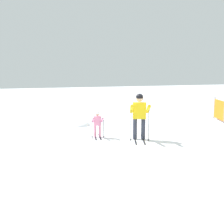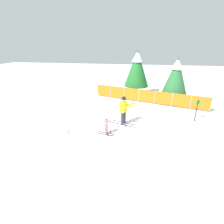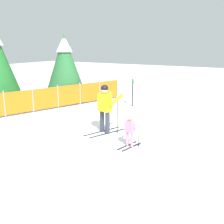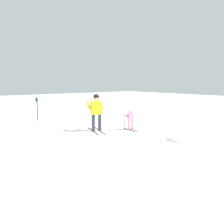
{
  "view_description": "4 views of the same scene",
  "coord_description": "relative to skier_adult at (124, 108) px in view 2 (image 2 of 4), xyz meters",
  "views": [
    {
      "loc": [
        9.41,
        -4.23,
        2.53
      ],
      "look_at": [
        -0.44,
        -1.13,
        0.96
      ],
      "focal_mm": 45.0,
      "sensor_mm": 36.0,
      "label": 1
    },
    {
      "loc": [
        1.07,
        -9.59,
        4.45
      ],
      "look_at": [
        -0.37,
        -0.94,
        0.96
      ],
      "focal_mm": 28.0,
      "sensor_mm": 36.0,
      "label": 2
    },
    {
      "loc": [
        -7.63,
        -5.32,
        3.01
      ],
      "look_at": [
        -0.16,
        -0.79,
        0.87
      ],
      "focal_mm": 45.0,
      "sensor_mm": 36.0,
      "label": 3
    },
    {
      "loc": [
        -7.76,
        5.16,
        2.2
      ],
      "look_at": [
        -0.49,
        -0.64,
        0.91
      ],
      "focal_mm": 35.0,
      "sensor_mm": 36.0,
      "label": 4
    }
  ],
  "objects": [
    {
      "name": "skier_child",
      "position": [
        -0.77,
        -1.36,
        -0.43
      ],
      "size": [
        0.95,
        0.5,
        0.99
      ],
      "rotation": [
        0.0,
        0.0,
        -0.17
      ],
      "color": "black",
      "rests_on": "ground_plane"
    },
    {
      "name": "trail_marker",
      "position": [
        4.25,
        1.14,
        -0.16
      ],
      "size": [
        0.28,
        0.07,
        1.36
      ],
      "color": "black",
      "rests_on": "ground_plane"
    },
    {
      "name": "conifer_near",
      "position": [
        0.45,
        6.31,
        1.44
      ],
      "size": [
        2.13,
        2.13,
        3.96
      ],
      "color": "#4C3823",
      "rests_on": "ground_plane"
    },
    {
      "name": "safety_fence",
      "position": [
        1.38,
        4.12,
        -0.44
      ],
      "size": [
        8.6,
        2.68,
        1.12
      ],
      "rotation": [
        0.0,
        0.0,
        -0.3
      ],
      "color": "gray",
      "rests_on": "ground_plane"
    },
    {
      "name": "snow_mound",
      "position": [
        -3.3,
        -1.58,
        -1.01
      ],
      "size": [
        1.11,
        0.95,
        0.44
      ],
      "primitive_type": "ellipsoid",
      "color": "white",
      "rests_on": "ground_plane"
    },
    {
      "name": "ground_plane",
      "position": [
        -0.21,
        0.3,
        -1.01
      ],
      "size": [
        60.0,
        60.0,
        0.0
      ],
      "primitive_type": "plane",
      "color": "white"
    },
    {
      "name": "conifer_far",
      "position": [
        3.48,
        4.71,
        1.16
      ],
      "size": [
        1.88,
        1.88,
        3.5
      ],
      "color": "#4C3823",
      "rests_on": "ground_plane"
    },
    {
      "name": "skier_adult",
      "position": [
        0.0,
        0.0,
        0.0
      ],
      "size": [
        1.61,
        0.92,
        1.68
      ],
      "rotation": [
        0.0,
        0.0,
        -0.32
      ],
      "color": "black",
      "rests_on": "ground_plane"
    }
  ]
}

